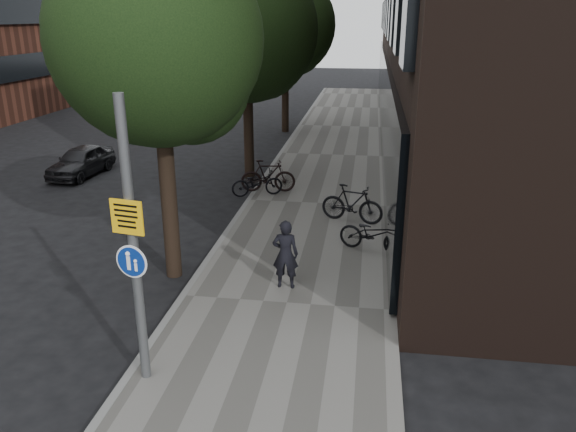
% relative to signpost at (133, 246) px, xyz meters
% --- Properties ---
extents(ground, '(120.00, 120.00, 0.00)m').
position_rel_signpost_xyz_m(ground, '(1.69, -0.50, -2.46)').
color(ground, black).
rests_on(ground, ground).
extents(sidewalk, '(4.50, 60.00, 0.12)m').
position_rel_signpost_xyz_m(sidewalk, '(1.94, 9.50, -2.40)').
color(sidewalk, slate).
rests_on(sidewalk, ground).
extents(curb_edge, '(0.15, 60.00, 0.13)m').
position_rel_signpost_xyz_m(curb_edge, '(-0.31, 9.50, -2.40)').
color(curb_edge, slate).
rests_on(curb_edge, ground).
extents(street_tree_near, '(4.40, 4.40, 7.50)m').
position_rel_signpost_xyz_m(street_tree_near, '(-0.84, 4.14, 2.65)').
color(street_tree_near, black).
rests_on(street_tree_near, ground).
extents(street_tree_mid, '(5.00, 5.00, 7.80)m').
position_rel_signpost_xyz_m(street_tree_mid, '(-0.84, 12.64, 2.65)').
color(street_tree_mid, black).
rests_on(street_tree_mid, ground).
extents(street_tree_far, '(5.00, 5.00, 7.80)m').
position_rel_signpost_xyz_m(street_tree_far, '(-0.84, 21.64, 2.65)').
color(street_tree_far, black).
rests_on(street_tree_far, ground).
extents(signpost, '(0.53, 0.15, 4.64)m').
position_rel_signpost_xyz_m(signpost, '(0.00, 0.00, 0.00)').
color(signpost, '#595B5E').
rests_on(signpost, sidewalk).
extents(pedestrian, '(0.58, 0.39, 1.55)m').
position_rel_signpost_xyz_m(pedestrian, '(1.80, 3.55, -1.57)').
color(pedestrian, black).
rests_on(pedestrian, sidewalk).
extents(parked_bike_facade_near, '(1.89, 1.20, 0.94)m').
position_rel_signpost_xyz_m(parked_bike_facade_near, '(3.69, 5.81, -1.87)').
color(parked_bike_facade_near, black).
rests_on(parked_bike_facade_near, sidewalk).
extents(parked_bike_facade_far, '(1.91, 1.01, 1.10)m').
position_rel_signpost_xyz_m(parked_bike_facade_far, '(3.08, 7.92, -1.79)').
color(parked_bike_facade_far, black).
rests_on(parked_bike_facade_far, sidewalk).
extents(parked_bike_curb_near, '(1.80, 1.22, 0.90)m').
position_rel_signpost_xyz_m(parked_bike_curb_near, '(-0.11, 9.97, -1.89)').
color(parked_bike_curb_near, black).
rests_on(parked_bike_curb_near, sidewalk).
extents(parked_bike_curb_far, '(1.89, 0.76, 1.10)m').
position_rel_signpost_xyz_m(parked_bike_curb_far, '(0.17, 10.47, -1.79)').
color(parked_bike_curb_far, black).
rests_on(parked_bike_curb_far, sidewalk).
extents(parked_car_near, '(1.59, 3.38, 1.12)m').
position_rel_signpost_xyz_m(parked_car_near, '(-7.29, 11.90, -1.90)').
color(parked_car_near, black).
rests_on(parked_car_near, ground).
extents(parked_car_mid, '(1.51, 3.99, 1.30)m').
position_rel_signpost_xyz_m(parked_car_mid, '(-7.84, 21.77, -1.81)').
color(parked_car_mid, '#4C1518').
rests_on(parked_car_mid, ground).
extents(parked_car_far, '(1.92, 4.15, 1.18)m').
position_rel_signpost_xyz_m(parked_car_far, '(-6.21, 28.57, -1.87)').
color(parked_car_far, black).
rests_on(parked_car_far, ground).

